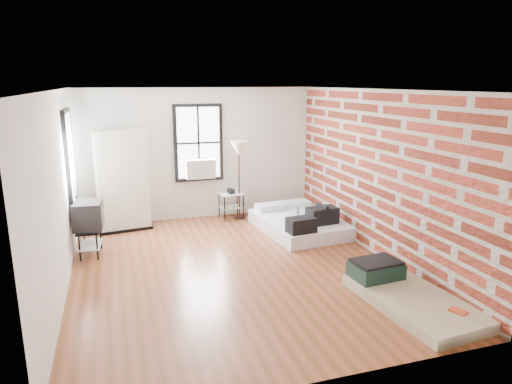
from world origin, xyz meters
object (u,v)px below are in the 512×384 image
object	(u,v)px
mattress_main	(301,222)
tv_stand	(89,217)
floor_lamp	(239,152)
side_table	(231,199)
mattress_bare	(404,293)
wardrobe	(122,181)

from	to	relation	value
mattress_main	tv_stand	bearing A→B (deg)	175.82
floor_lamp	tv_stand	distance (m)	3.39
mattress_main	tv_stand	xyz separation A→B (m)	(-3.96, -0.12, 0.50)
side_table	tv_stand	size ratio (longest dim) A/B	0.70
floor_lamp	tv_stand	bearing A→B (deg)	-156.31
mattress_bare	side_table	size ratio (longest dim) A/B	3.03
mattress_main	side_table	size ratio (longest dim) A/B	3.26
mattress_bare	side_table	world-z (taller)	side_table
side_table	mattress_bare	bearing A→B (deg)	-74.18
wardrobe	side_table	distance (m)	2.32
mattress_bare	floor_lamp	bearing A→B (deg)	98.83
mattress_bare	wardrobe	distance (m)	5.73
side_table	tv_stand	world-z (taller)	tv_stand
tv_stand	side_table	bearing A→B (deg)	30.68
mattress_bare	floor_lamp	world-z (taller)	floor_lamp
mattress_main	wardrobe	bearing A→B (deg)	154.40
mattress_main	side_table	bearing A→B (deg)	125.17
wardrobe	side_table	xyz separation A→B (m)	(2.25, 0.07, -0.56)
mattress_main	floor_lamp	bearing A→B (deg)	122.24
mattress_main	mattress_bare	distance (m)	3.23
floor_lamp	tv_stand	world-z (taller)	floor_lamp
mattress_main	mattress_bare	world-z (taller)	mattress_main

